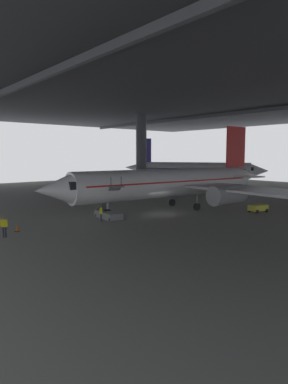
# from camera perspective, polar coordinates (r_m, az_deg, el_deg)

# --- Properties ---
(ground_plane) EXTENTS (110.00, 110.00, 0.00)m
(ground_plane) POSITION_cam_1_polar(r_m,az_deg,el_deg) (39.16, 2.02, -3.56)
(ground_plane) COLOR gray
(hangar_structure) EXTENTS (121.00, 99.00, 16.21)m
(hangar_structure) POSITION_cam_1_polar(r_m,az_deg,el_deg) (49.80, 14.27, 16.35)
(hangar_structure) COLOR #4C4F54
(hangar_structure) RESTS_ON ground_plane
(airplane_main) EXTENTS (32.34, 33.41, 10.59)m
(airplane_main) POSITION_cam_1_polar(r_m,az_deg,el_deg) (41.50, 4.88, 1.55)
(airplane_main) COLOR white
(airplane_main) RESTS_ON ground_plane
(boarding_stairs) EXTENTS (4.12, 1.80, 4.48)m
(boarding_stairs) POSITION_cam_1_polar(r_m,az_deg,el_deg) (36.09, -5.96, -3.28)
(boarding_stairs) COLOR slate
(boarding_stairs) RESTS_ON ground_plane
(crew_worker_near_nose) EXTENTS (0.30, 0.54, 1.73)m
(crew_worker_near_nose) POSITION_cam_1_polar(r_m,az_deg,el_deg) (29.79, -22.44, -5.22)
(crew_worker_near_nose) COLOR #232838
(crew_worker_near_nose) RESTS_ON ground_plane
(crew_worker_by_stairs) EXTENTS (0.52, 0.33, 1.66)m
(crew_worker_by_stairs) POSITION_cam_1_polar(r_m,az_deg,el_deg) (34.10, -7.25, -3.46)
(crew_worker_by_stairs) COLOR #232838
(crew_worker_by_stairs) RESTS_ON ground_plane
(airplane_distant) EXTENTS (30.26, 30.63, 10.54)m
(airplane_distant) POSITION_cam_1_polar(r_m,az_deg,el_deg) (78.55, 7.82, 3.72)
(airplane_distant) COLOR white
(airplane_distant) RESTS_ON ground_plane
(traffic_cone_orange) EXTENTS (0.36, 0.36, 0.60)m
(traffic_cone_orange) POSITION_cam_1_polar(r_m,az_deg,el_deg) (31.86, -20.56, -5.71)
(traffic_cone_orange) COLOR black
(traffic_cone_orange) RESTS_ON ground_plane
(baggage_tug) EXTENTS (1.63, 2.38, 0.90)m
(baggage_tug) POSITION_cam_1_polar(r_m,az_deg,el_deg) (41.80, 18.62, -2.53)
(baggage_tug) COLOR yellow
(baggage_tug) RESTS_ON ground_plane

